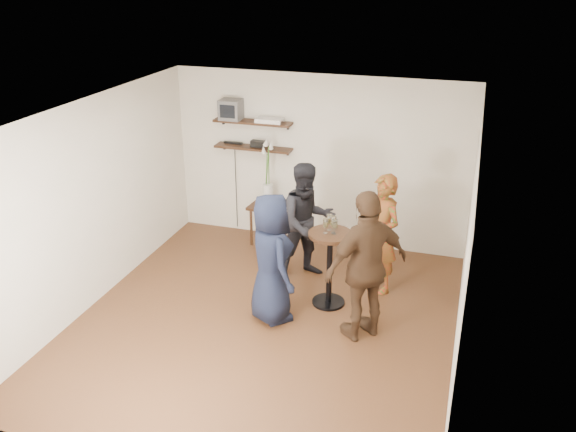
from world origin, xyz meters
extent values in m
cube|color=#442516|center=(0.00, 0.00, -0.02)|extent=(4.50, 5.00, 0.04)
cube|color=white|center=(0.00, 0.00, 2.62)|extent=(4.50, 5.00, 0.04)
cube|color=beige|center=(0.00, 2.52, 1.30)|extent=(4.50, 0.04, 2.60)
cube|color=beige|center=(0.00, -2.52, 1.30)|extent=(4.50, 0.04, 2.60)
cube|color=beige|center=(-2.27, 0.00, 1.30)|extent=(0.04, 5.00, 2.60)
cube|color=beige|center=(2.27, 0.00, 1.30)|extent=(0.04, 5.00, 2.60)
cube|color=black|center=(-1.00, 2.38, 1.85)|extent=(1.20, 0.25, 0.04)
cube|color=black|center=(-1.00, 2.38, 1.45)|extent=(1.20, 0.25, 0.04)
cube|color=#59595B|center=(-1.34, 2.38, 2.02)|extent=(0.32, 0.30, 0.30)
cube|color=silver|center=(-0.73, 2.38, 1.90)|extent=(0.40, 0.24, 0.06)
cube|color=black|center=(-0.92, 2.38, 1.52)|extent=(0.22, 0.10, 0.10)
cube|color=black|center=(-1.35, 2.42, 1.48)|extent=(0.30, 0.05, 0.03)
cube|color=black|center=(-0.71, 2.20, 0.60)|extent=(0.56, 0.56, 0.04)
cylinder|color=black|center=(-0.92, 1.99, 0.29)|extent=(0.04, 0.04, 0.58)
cylinder|color=black|center=(-0.50, 1.99, 0.29)|extent=(0.04, 0.04, 0.58)
cylinder|color=black|center=(-0.92, 2.41, 0.29)|extent=(0.04, 0.04, 0.58)
cylinder|color=black|center=(-0.50, 2.41, 0.29)|extent=(0.04, 0.04, 0.58)
cylinder|color=silver|center=(-0.71, 2.20, 0.79)|extent=(0.15, 0.15, 0.33)
cylinder|color=#366C1F|center=(-0.73, 2.20, 1.13)|extent=(0.01, 0.08, 0.61)
cone|color=silver|center=(-0.77, 2.20, 1.50)|extent=(0.08, 0.10, 0.13)
cylinder|color=#366C1F|center=(-0.70, 2.21, 1.16)|extent=(0.04, 0.06, 0.67)
cone|color=silver|center=(-0.67, 2.23, 1.56)|extent=(0.12, 0.13, 0.14)
cylinder|color=#366C1F|center=(-0.71, 2.19, 1.19)|extent=(0.11, 0.09, 0.73)
cone|color=silver|center=(-0.71, 2.16, 1.63)|extent=(0.14, 0.14, 0.14)
cylinder|color=black|center=(0.64, 0.67, 0.98)|extent=(0.55, 0.55, 0.04)
cylinder|color=black|center=(0.64, 0.67, 0.49)|extent=(0.07, 0.07, 0.93)
cylinder|color=black|center=(0.64, 0.67, 0.02)|extent=(0.42, 0.42, 0.03)
cylinder|color=silver|center=(0.58, 0.64, 1.00)|extent=(0.06, 0.06, 0.00)
cylinder|color=silver|center=(0.58, 0.64, 1.05)|extent=(0.01, 0.01, 0.08)
cylinder|color=silver|center=(0.58, 0.64, 1.14)|extent=(0.06, 0.06, 0.10)
cylinder|color=tan|center=(0.58, 0.64, 1.12)|extent=(0.06, 0.06, 0.06)
cylinder|color=silver|center=(0.70, 0.64, 1.00)|extent=(0.06, 0.06, 0.00)
cylinder|color=silver|center=(0.70, 0.64, 1.05)|extent=(0.01, 0.01, 0.09)
cylinder|color=silver|center=(0.70, 0.64, 1.14)|extent=(0.07, 0.07, 0.11)
cylinder|color=tan|center=(0.70, 0.64, 1.12)|extent=(0.06, 0.06, 0.06)
cylinder|color=silver|center=(0.60, 0.75, 1.00)|extent=(0.06, 0.06, 0.00)
cylinder|color=silver|center=(0.60, 0.75, 1.05)|extent=(0.01, 0.01, 0.09)
cylinder|color=silver|center=(0.60, 0.75, 1.15)|extent=(0.07, 0.07, 0.11)
cylinder|color=tan|center=(0.60, 0.75, 1.13)|extent=(0.06, 0.06, 0.06)
cylinder|color=silver|center=(0.67, 0.67, 1.00)|extent=(0.06, 0.06, 0.00)
cylinder|color=silver|center=(0.67, 0.67, 1.05)|extent=(0.01, 0.01, 0.10)
cylinder|color=silver|center=(0.67, 0.67, 1.16)|extent=(0.07, 0.07, 0.12)
cylinder|color=tan|center=(0.67, 0.67, 1.13)|extent=(0.07, 0.07, 0.06)
imported|color=red|center=(1.19, 1.24, 0.81)|extent=(0.69, 0.69, 1.61)
imported|color=black|center=(0.16, 1.31, 0.82)|extent=(1.01, 0.98, 1.64)
imported|color=black|center=(0.05, 0.14, 0.81)|extent=(0.92, 0.94, 1.63)
imported|color=#432C1C|center=(1.20, 0.11, 0.91)|extent=(1.07, 1.06, 1.81)
camera|label=1|loc=(2.18, -5.97, 4.13)|focal=38.00mm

